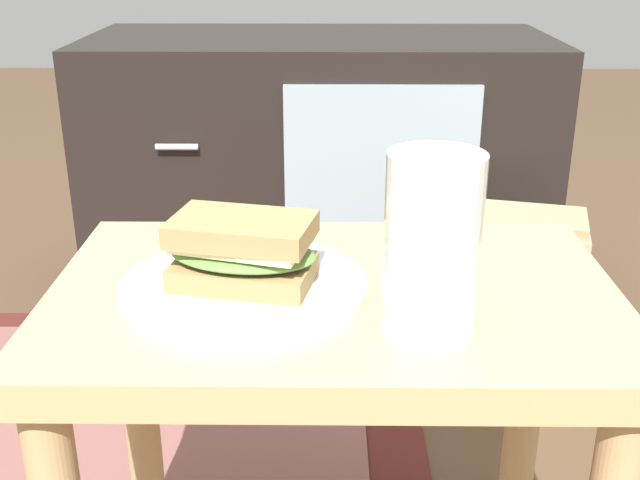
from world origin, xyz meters
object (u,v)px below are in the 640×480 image
at_px(sandwich_front, 243,251).
at_px(paper_bag, 523,307).
at_px(tv_cabinet, 319,171).
at_px(plate, 244,287).
at_px(beer_glass, 432,250).

height_order(sandwich_front, paper_bag, sandwich_front).
xyz_separation_m(tv_cabinet, plate, (-0.06, -0.96, 0.17)).
bearing_deg(tv_cabinet, paper_bag, -48.82).
distance_m(tv_cabinet, beer_glass, 1.07).
bearing_deg(tv_cabinet, beer_glass, -84.10).
bearing_deg(plate, beer_glass, -23.94).
distance_m(plate, paper_bag, 0.75).
distance_m(sandwich_front, beer_glass, 0.19).
relative_size(tv_cabinet, plate, 3.99).
height_order(beer_glass, paper_bag, beer_glass).
xyz_separation_m(sandwich_front, beer_glass, (0.17, -0.08, 0.03)).
bearing_deg(tv_cabinet, sandwich_front, -93.71).
bearing_deg(paper_bag, sandwich_front, -128.07).
height_order(plate, paper_bag, plate).
bearing_deg(paper_bag, plate, -128.07).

